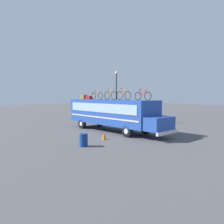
% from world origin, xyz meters
% --- Properties ---
extents(ground_plane, '(120.00, 120.00, 0.00)m').
position_xyz_m(ground_plane, '(0.00, 0.00, 0.00)').
color(ground_plane, '#4C4C4F').
extents(bus, '(10.73, 2.58, 2.82)m').
position_xyz_m(bus, '(0.30, -0.00, 1.68)').
color(bus, '#23479E').
rests_on(bus, ground).
extents(luggage_bag_1, '(0.60, 0.46, 0.42)m').
position_xyz_m(luggage_bag_1, '(-3.67, -0.34, 3.03)').
color(luggage_bag_1, olive).
rests_on(luggage_bag_1, bus).
extents(luggage_bag_2, '(0.72, 0.35, 0.32)m').
position_xyz_m(luggage_bag_2, '(-2.90, -0.28, 2.98)').
color(luggage_bag_2, maroon).
rests_on(luggage_bag_2, bus).
extents(rooftop_bicycle_1, '(1.76, 0.44, 0.90)m').
position_xyz_m(rooftop_bicycle_1, '(-2.31, 0.28, 3.19)').
color(rooftop_bicycle_1, black).
rests_on(rooftop_bicycle_1, bus).
extents(rooftop_bicycle_2, '(1.71, 0.44, 0.98)m').
position_xyz_m(rooftop_bicycle_2, '(-0.39, 0.34, 3.22)').
color(rooftop_bicycle_2, black).
rests_on(rooftop_bicycle_2, bus).
extents(rooftop_bicycle_3, '(1.69, 0.44, 0.98)m').
position_xyz_m(rooftop_bicycle_3, '(1.64, 0.01, 3.22)').
color(rooftop_bicycle_3, black).
rests_on(rooftop_bicycle_3, bus).
extents(rooftop_bicycle_4, '(1.65, 0.44, 0.88)m').
position_xyz_m(rooftop_bicycle_4, '(3.66, 0.09, 3.19)').
color(rooftop_bicycle_4, black).
rests_on(rooftop_bicycle_4, bus).
extents(trash_bin, '(0.52, 0.52, 0.82)m').
position_xyz_m(trash_bin, '(3.45, -5.37, 0.41)').
color(trash_bin, navy).
rests_on(trash_bin, ground).
extents(traffic_cone, '(0.32, 0.32, 0.51)m').
position_xyz_m(traffic_cone, '(2.74, -3.08, 0.26)').
color(traffic_cone, orange).
rests_on(traffic_cone, ground).
extents(street_lamp, '(0.34, 0.34, 5.94)m').
position_xyz_m(street_lamp, '(-3.79, 4.30, 3.62)').
color(street_lamp, '#38383D').
rests_on(street_lamp, ground).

